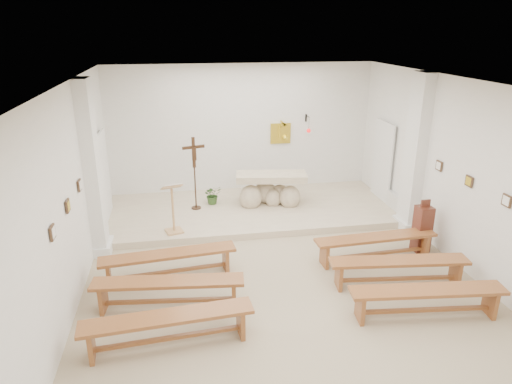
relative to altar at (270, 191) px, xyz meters
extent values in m
cube|color=tan|center=(-0.50, -3.63, -0.49)|extent=(7.00, 10.00, 0.00)
cube|color=white|center=(-3.99, -3.63, 1.26)|extent=(0.02, 10.00, 3.50)
cube|color=white|center=(2.99, -3.63, 1.26)|extent=(0.02, 10.00, 3.50)
cube|color=white|center=(-0.50, 1.36, 1.26)|extent=(7.00, 0.02, 3.50)
cube|color=silver|center=(-0.50, -3.63, 3.00)|extent=(7.00, 10.00, 0.02)
cube|color=beige|center=(-0.50, -0.13, -0.42)|extent=(6.98, 3.00, 0.15)
cube|color=white|center=(-3.87, -1.63, 1.26)|extent=(0.26, 0.55, 3.50)
cube|color=white|center=(2.87, -1.63, 1.26)|extent=(0.26, 0.55, 3.50)
cube|color=yellow|center=(0.55, 1.33, 1.16)|extent=(0.55, 0.04, 0.55)
cube|color=black|center=(1.25, 1.34, 1.56)|extent=(0.04, 0.02, 0.20)
cylinder|color=black|center=(1.25, 1.19, 1.63)|extent=(0.02, 0.30, 0.02)
cylinder|color=black|center=(1.25, 1.04, 1.46)|extent=(0.01, 0.01, 0.34)
sphere|color=red|center=(1.25, 1.04, 1.27)|extent=(0.11, 0.11, 0.11)
cube|color=#452F1E|center=(-3.97, -4.43, 1.23)|extent=(0.03, 0.20, 0.20)
cube|color=#452F1E|center=(-3.97, -3.43, 1.23)|extent=(0.03, 0.20, 0.20)
cube|color=#452F1E|center=(-3.97, -2.43, 1.23)|extent=(0.03, 0.20, 0.20)
cube|color=#452F1E|center=(2.97, -4.43, 1.23)|extent=(0.03, 0.20, 0.20)
cube|color=#452F1E|center=(2.97, -3.43, 1.23)|extent=(0.03, 0.20, 0.20)
cube|color=#452F1E|center=(2.97, -2.43, 1.23)|extent=(0.03, 0.20, 0.20)
cube|color=silver|center=(-3.93, -0.93, -0.22)|extent=(0.10, 0.85, 0.52)
cube|color=silver|center=(2.93, -0.93, -0.22)|extent=(0.10, 0.85, 0.52)
ellipsoid|color=beige|center=(-0.51, -0.07, -0.10)|extent=(0.56, 0.47, 0.63)
ellipsoid|color=beige|center=(0.46, -0.18, -0.12)|extent=(0.52, 0.44, 0.60)
ellipsoid|color=beige|center=(-0.09, 0.18, -0.09)|extent=(0.60, 0.51, 0.56)
ellipsoid|color=beige|center=(0.27, 0.10, -0.14)|extent=(0.48, 0.41, 0.52)
ellipsoid|color=beige|center=(0.06, -0.06, -0.17)|extent=(0.41, 0.35, 0.48)
cube|color=beige|center=(0.02, 0.00, 0.38)|extent=(1.80, 0.92, 0.17)
cube|color=tan|center=(-2.40, -1.26, -0.32)|extent=(0.43, 0.43, 0.04)
cylinder|color=tan|center=(-2.40, -1.26, 0.15)|extent=(0.05, 0.05, 0.99)
cube|color=tan|center=(-2.39, -1.28, 0.70)|extent=(0.48, 0.40, 0.16)
cube|color=white|center=(-2.38, -1.31, 0.75)|extent=(0.41, 0.33, 0.13)
cylinder|color=#382112|center=(-1.85, 0.04, -0.33)|extent=(0.24, 0.24, 0.03)
cylinder|color=#382112|center=(-1.85, 0.04, 0.20)|extent=(0.04, 0.04, 1.08)
cube|color=#382112|center=(-1.85, 0.04, 1.08)|extent=(0.08, 0.07, 0.74)
cube|color=#382112|center=(-1.85, 0.04, 1.21)|extent=(0.53, 0.19, 0.07)
cube|color=#382112|center=(-1.84, 0.01, 1.05)|extent=(0.11, 0.06, 0.31)
imported|color=#2D4F1F|center=(-1.41, 0.29, -0.10)|extent=(0.49, 0.45, 0.48)
cube|color=#562218|center=(2.60, -2.73, -0.01)|extent=(0.32, 0.32, 0.97)
cube|color=#562218|center=(2.60, -2.73, 0.55)|extent=(0.20, 0.06, 0.16)
cube|color=brown|center=(-2.50, -2.95, 0.00)|extent=(2.48, 0.64, 0.06)
cube|color=brown|center=(-3.55, -3.06, -0.26)|extent=(0.10, 0.36, 0.47)
cube|color=brown|center=(-1.45, -2.85, -0.26)|extent=(0.10, 0.36, 0.47)
cube|color=brown|center=(-2.50, -2.95, -0.36)|extent=(2.06, 0.28, 0.06)
cube|color=brown|center=(1.50, -2.95, 0.00)|extent=(2.47, 0.51, 0.06)
cube|color=brown|center=(0.44, -3.01, -0.26)|extent=(0.08, 0.36, 0.47)
cube|color=brown|center=(2.56, -2.90, -0.26)|extent=(0.08, 0.36, 0.47)
cube|color=brown|center=(1.50, -2.95, -0.36)|extent=(2.06, 0.17, 0.06)
cube|color=brown|center=(-2.50, -3.92, 0.00)|extent=(2.48, 0.66, 0.06)
cube|color=brown|center=(-3.55, -3.80, -0.26)|extent=(0.11, 0.36, 0.47)
cube|color=brown|center=(-1.45, -4.04, -0.26)|extent=(0.11, 0.36, 0.47)
cube|color=brown|center=(-2.50, -3.92, -0.36)|extent=(2.05, 0.30, 0.06)
cube|color=brown|center=(1.50, -3.92, 0.00)|extent=(2.48, 0.67, 0.06)
cube|color=brown|center=(0.45, -3.80, -0.26)|extent=(0.11, 0.36, 0.47)
cube|color=brown|center=(2.55, -4.04, -0.26)|extent=(0.11, 0.36, 0.47)
cube|color=brown|center=(1.50, -3.92, -0.36)|extent=(2.05, 0.30, 0.06)
cube|color=brown|center=(-2.50, -4.89, 0.00)|extent=(2.47, 0.58, 0.06)
cube|color=brown|center=(-3.55, -4.97, -0.26)|extent=(0.09, 0.36, 0.47)
cube|color=brown|center=(-1.44, -4.80, -0.26)|extent=(0.09, 0.36, 0.47)
cube|color=brown|center=(-2.50, -4.89, -0.36)|extent=(2.06, 0.22, 0.06)
cube|color=brown|center=(1.50, -4.89, 0.00)|extent=(2.48, 0.65, 0.06)
cube|color=brown|center=(0.45, -4.77, -0.26)|extent=(0.10, 0.36, 0.47)
cube|color=brown|center=(2.55, -5.00, -0.26)|extent=(0.10, 0.36, 0.47)
cube|color=brown|center=(1.50, -4.89, -0.36)|extent=(2.06, 0.29, 0.06)
camera|label=1|loc=(-2.22, -10.48, 3.87)|focal=32.00mm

